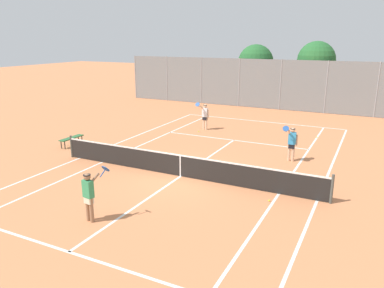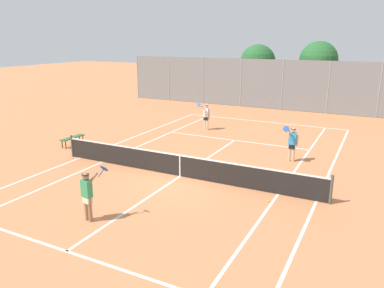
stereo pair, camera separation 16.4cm
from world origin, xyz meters
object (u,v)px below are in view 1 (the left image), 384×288
Objects in this scene: loose_tennis_ball_1 at (289,155)px; loose_tennis_ball_2 at (199,131)px; loose_tennis_ball_0 at (269,200)px; tree_behind_left at (254,63)px; player_far_left at (205,115)px; courtside_bench at (72,138)px; loose_tennis_ball_3 at (317,137)px; tennis_net at (180,165)px; tree_behind_right at (315,62)px; player_far_right at (292,142)px; player_near_side at (89,194)px.

loose_tennis_ball_2 is at bearing 158.56° from loose_tennis_ball_1.
loose_tennis_ball_0 is 0.01× the size of tree_behind_left.
player_far_left is 8.13m from courtside_bench.
loose_tennis_ball_2 is at bearing -164.96° from loose_tennis_ball_3.
player_far_left is at bearing 84.11° from loose_tennis_ball_2.
tennis_net is 18.88m from tree_behind_right.
tennis_net is 181.82× the size of loose_tennis_ball_2.
loose_tennis_ball_1 is 0.01× the size of tree_behind_right.
player_far_right is at bearing -32.13° from player_far_left.
loose_tennis_ball_3 is (4.80, 13.80, -0.89)m from player_near_side.
loose_tennis_ball_3 is at bearing 9.12° from player_far_left.
tree_behind_left is at bearing 125.25° from loose_tennis_ball_3.
tennis_net is at bearing -11.36° from courtside_bench.
tree_behind_right is (-1.89, 9.41, 3.74)m from loose_tennis_ball_3.
tree_behind_right is at bearing -5.41° from tree_behind_left.
courtside_bench reaches higher than loose_tennis_ball_3.
tennis_net is at bearing -125.26° from loose_tennis_ball_1.
loose_tennis_ball_1 is at bearing -84.89° from tree_behind_right.
loose_tennis_ball_0 is at bearing -50.69° from loose_tennis_ball_2.
player_far_left reaches higher than tennis_net.
player_far_right reaches higher than loose_tennis_ball_1.
player_far_right reaches higher than loose_tennis_ball_0.
tennis_net is 6.76× the size of player_far_left.
tree_behind_left is at bearing 174.59° from tree_behind_right.
tennis_net is at bearing -131.92° from player_far_right.
tree_behind_left reaches higher than player_far_left.
player_near_side is (-0.67, -4.74, 0.42)m from tennis_net.
loose_tennis_ball_1 is at bearing 66.82° from player_near_side.
tree_behind_left is (4.51, 17.46, 3.05)m from courtside_bench.
loose_tennis_ball_3 is 0.01× the size of tree_behind_left.
courtside_bench is (-10.82, -3.40, 0.38)m from loose_tennis_ball_1.
tree_behind_right reaches higher than loose_tennis_ball_2.
tennis_net is 6.76× the size of player_near_side.
player_near_side reaches higher than loose_tennis_ball_2.
loose_tennis_ball_1 is at bearing -21.44° from loose_tennis_ball_2.
loose_tennis_ball_0 is 21.17m from tree_behind_left.
loose_tennis_ball_2 is at bearing 129.31° from loose_tennis_ball_0.
loose_tennis_ball_3 is 10.30m from tree_behind_right.
courtside_bench is at bearing -146.62° from loose_tennis_ball_3.
player_near_side is at bearing -116.20° from player_far_right.
loose_tennis_ball_1 is 1.00× the size of loose_tennis_ball_3.
player_near_side is at bearing -113.18° from loose_tennis_ball_1.
tree_behind_left reaches higher than loose_tennis_ball_3.
courtside_bench is 0.28× the size of tree_behind_right.
player_far_left is 1.16m from loose_tennis_ball_2.
player_far_right is 16.42m from tree_behind_left.
loose_tennis_ball_0 and loose_tennis_ball_1 have the same top height.
tennis_net is 4.81m from player_near_side.
player_far_left is (-2.52, 7.99, 0.42)m from tennis_net.
loose_tennis_ball_2 is 1.00× the size of loose_tennis_ball_3.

